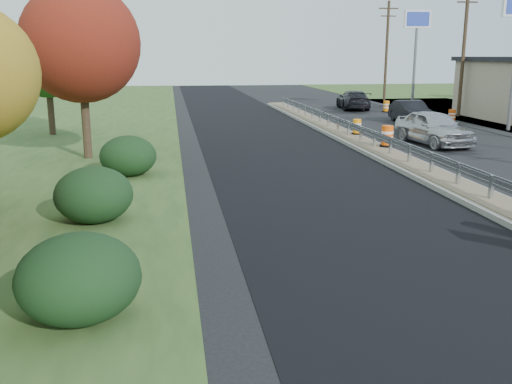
{
  "coord_description": "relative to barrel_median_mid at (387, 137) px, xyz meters",
  "views": [
    {
      "loc": [
        -9.37,
        -15.31,
        4.41
      ],
      "look_at": [
        -7.36,
        -1.75,
        1.1
      ],
      "focal_mm": 40.0,
      "sensor_mm": 36.0,
      "label": 1
    }
  ],
  "objects": [
    {
      "name": "ground",
      "position": [
        -0.55,
        -9.86,
        -0.7
      ],
      "size": [
        140.0,
        140.0,
        0.0
      ],
      "primitive_type": "plane",
      "color": "black",
      "rests_on": "ground"
    },
    {
      "name": "milled_overlay",
      "position": [
        -4.95,
        0.14,
        -0.69
      ],
      "size": [
        7.2,
        120.0,
        0.01
      ],
      "primitive_type": "cube",
      "color": "black",
      "rests_on": "ground"
    },
    {
      "name": "median",
      "position": [
        -0.55,
        -1.86,
        -0.59
      ],
      "size": [
        1.6,
        55.0,
        0.23
      ],
      "color": "gray",
      "rests_on": "ground"
    },
    {
      "name": "guardrail",
      "position": [
        -0.55,
        -0.86,
        0.03
      ],
      "size": [
        0.1,
        46.15,
        0.72
      ],
      "color": "silver",
      "rests_on": "median"
    },
    {
      "name": "pylon_sign_north",
      "position": [
        9.95,
        20.14,
        5.78
      ],
      "size": [
        2.2,
        0.3,
        7.9
      ],
      "color": "slate",
      "rests_on": "ground"
    },
    {
      "name": "utility_pole_nmid",
      "position": [
        10.95,
        14.14,
        4.23
      ],
      "size": [
        1.9,
        0.26,
        9.4
      ],
      "color": "#473523",
      "rests_on": "ground"
    },
    {
      "name": "utility_pole_north",
      "position": [
        10.95,
        29.14,
        4.23
      ],
      "size": [
        1.9,
        0.26,
        9.4
      ],
      "color": "#473523",
      "rests_on": "ground"
    },
    {
      "name": "hedge_south",
      "position": [
        -11.55,
        -15.86,
        0.06
      ],
      "size": [
        2.09,
        2.09,
        1.52
      ],
      "primitive_type": "ellipsoid",
      "color": "black",
      "rests_on": "ground"
    },
    {
      "name": "hedge_mid",
      "position": [
        -12.05,
        -9.86,
        0.06
      ],
      "size": [
        2.09,
        2.09,
        1.52
      ],
      "primitive_type": "ellipsoid",
      "color": "black",
      "rests_on": "ground"
    },
    {
      "name": "hedge_north",
      "position": [
        -11.55,
        -3.86,
        0.06
      ],
      "size": [
        2.09,
        2.09,
        1.52
      ],
      "primitive_type": "ellipsoid",
      "color": "black",
      "rests_on": "ground"
    },
    {
      "name": "tree_near_red",
      "position": [
        -13.55,
        0.14,
        4.16
      ],
      "size": [
        4.95,
        4.95,
        7.35
      ],
      "color": "#473523",
      "rests_on": "ground"
    },
    {
      "name": "tree_near_back",
      "position": [
        -16.55,
        8.14,
        3.51
      ],
      "size": [
        4.29,
        4.29,
        6.37
      ],
      "color": "#473523",
      "rests_on": "ground"
    },
    {
      "name": "barrel_median_mid",
      "position": [
        0.0,
        0.0,
        0.0
      ],
      "size": [
        0.67,
        0.67,
        0.98
      ],
      "color": "black",
      "rests_on": "median"
    },
    {
      "name": "barrel_median_far",
      "position": [
        -0.03,
        4.34,
        -0.08
      ],
      "size": [
        0.55,
        0.55,
        0.81
      ],
      "color": "black",
      "rests_on": "median"
    },
    {
      "name": "barrel_shoulder_mid",
      "position": [
        8.65,
        10.65,
        -0.29
      ],
      "size": [
        0.58,
        0.58,
        0.85
      ],
      "color": "black",
      "rests_on": "ground"
    },
    {
      "name": "barrel_shoulder_far",
      "position": [
        6.89,
        18.03,
        -0.28
      ],
      "size": [
        0.6,
        0.6,
        0.88
      ],
      "color": "black",
      "rests_on": "ground"
    },
    {
      "name": "car_silver",
      "position": [
        3.07,
        1.68,
        0.16
      ],
      "size": [
        2.59,
        5.23,
        1.71
      ],
      "primitive_type": "imported",
      "rotation": [
        0.0,
        0.0,
        0.12
      ],
      "color": "#B8B9BD",
      "rests_on": "ground"
    },
    {
      "name": "car_dark_mid",
      "position": [
        5.7,
        10.55,
        0.04
      ],
      "size": [
        1.7,
        4.53,
        1.48
      ],
      "primitive_type": "imported",
      "rotation": [
        0.0,
        0.0,
        -0.03
      ],
      "color": "black",
      "rests_on": "ground"
    },
    {
      "name": "car_dark_far",
      "position": [
        5.03,
        20.66,
        0.07
      ],
      "size": [
        2.83,
        5.55,
        1.54
      ],
      "primitive_type": "imported",
      "rotation": [
        0.0,
        0.0,
        3.01
      ],
      "color": "black",
      "rests_on": "ground"
    }
  ]
}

